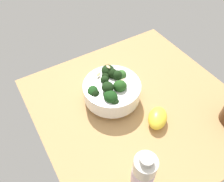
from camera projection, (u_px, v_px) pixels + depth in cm
name	position (u px, v px, depth cm)	size (l,w,h in cm)	color
ground_plane	(137.00, 107.00, 73.50)	(61.67, 61.67, 3.42)	tan
bowl_of_broccoli	(112.00, 89.00, 69.95)	(17.80, 17.80, 10.40)	white
lemon_wedge	(158.00, 118.00, 66.13)	(8.04, 5.45, 4.11)	yellow
bottle_short	(143.00, 174.00, 50.49)	(5.30, 5.30, 14.60)	beige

